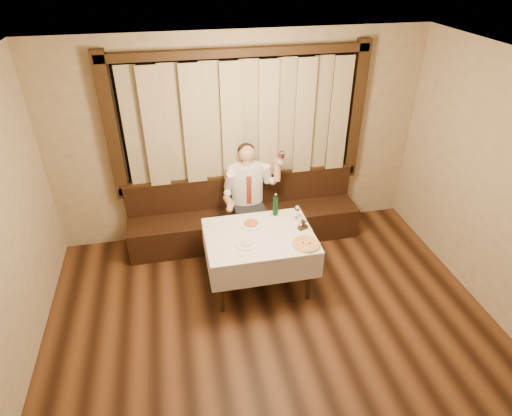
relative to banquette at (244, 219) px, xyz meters
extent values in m
cube|color=black|center=(0.00, -2.72, -0.32)|extent=(5.00, 6.00, 0.01)
cube|color=silver|center=(0.00, -2.72, 2.49)|extent=(5.00, 6.00, 0.01)
cube|color=tan|center=(0.00, 0.28, 1.09)|extent=(5.00, 0.01, 2.80)
cube|color=black|center=(0.00, 0.26, 1.39)|extent=(3.00, 0.02, 1.60)
cube|color=orange|center=(-0.70, 0.25, 1.09)|extent=(0.50, 0.01, 0.40)
cube|color=black|center=(0.00, 0.22, 0.54)|extent=(3.30, 0.12, 0.10)
cube|color=black|center=(0.00, 0.22, 2.24)|extent=(3.30, 0.12, 0.10)
cube|color=black|center=(-1.60, 0.22, 1.39)|extent=(0.16, 0.12, 1.90)
cube|color=black|center=(1.60, 0.22, 1.39)|extent=(0.16, 0.12, 1.90)
cube|color=#978161|center=(0.00, 0.16, 1.39)|extent=(2.90, 0.08, 1.55)
cube|color=black|center=(0.00, -0.04, -0.09)|extent=(3.20, 0.60, 0.45)
cube|color=black|center=(0.00, 0.20, 0.36)|extent=(3.20, 0.12, 0.45)
cube|color=black|center=(0.00, 0.20, 0.61)|extent=(3.20, 0.14, 0.04)
cylinder|color=black|center=(-0.52, -1.39, 0.04)|extent=(0.06, 0.06, 0.71)
cylinder|color=black|center=(0.52, -1.39, 0.04)|extent=(0.06, 0.06, 0.71)
cylinder|color=black|center=(-0.52, -0.65, 0.04)|extent=(0.06, 0.06, 0.71)
cylinder|color=black|center=(0.52, -0.65, 0.04)|extent=(0.06, 0.06, 0.71)
cube|color=black|center=(0.00, -1.02, 0.42)|extent=(1.20, 0.90, 0.04)
cube|color=silver|center=(0.00, -1.02, 0.44)|extent=(1.26, 0.96, 0.01)
cube|color=silver|center=(0.00, -1.50, 0.27)|extent=(1.26, 0.01, 0.35)
cube|color=silver|center=(0.00, -0.54, 0.27)|extent=(1.26, 0.01, 0.35)
cube|color=silver|center=(-0.63, -1.02, 0.27)|extent=(0.01, 0.96, 0.35)
cube|color=silver|center=(0.63, -1.02, 0.27)|extent=(0.01, 0.96, 0.35)
cylinder|color=white|center=(0.47, -1.33, 0.45)|extent=(0.33, 0.33, 0.01)
cylinder|color=#C25D1D|center=(0.47, -1.33, 0.46)|extent=(0.30, 0.30, 0.01)
torus|color=tan|center=(0.47, -1.33, 0.47)|extent=(0.32, 0.32, 0.02)
sphere|color=black|center=(0.44, -1.31, 0.47)|extent=(0.02, 0.02, 0.02)
sphere|color=black|center=(0.51, -1.34, 0.47)|extent=(0.02, 0.02, 0.02)
cylinder|color=white|center=(-0.06, -0.80, 0.45)|extent=(0.28, 0.28, 0.02)
ellipsoid|color=#B2371C|center=(-0.06, -0.80, 0.50)|extent=(0.17, 0.17, 0.08)
cylinder|color=white|center=(-0.18, -1.18, 0.45)|extent=(0.24, 0.24, 0.01)
ellipsoid|color=beige|center=(-0.18, -1.18, 0.49)|extent=(0.15, 0.15, 0.07)
cylinder|color=#0F461C|center=(0.28, -0.64, 0.57)|extent=(0.07, 0.07, 0.24)
cylinder|color=#0F461C|center=(0.28, -0.64, 0.71)|extent=(0.03, 0.03, 0.06)
cylinder|color=silver|center=(0.28, -0.64, 0.74)|extent=(0.03, 0.03, 0.01)
cylinder|color=white|center=(0.52, -0.77, 0.45)|extent=(0.06, 0.06, 0.01)
cylinder|color=white|center=(0.52, -0.77, 0.50)|extent=(0.01, 0.01, 0.09)
ellipsoid|color=white|center=(0.52, -0.77, 0.59)|extent=(0.07, 0.07, 0.08)
cube|color=black|center=(0.53, -1.01, 0.46)|extent=(0.13, 0.09, 0.04)
cube|color=black|center=(0.53, -1.01, 0.53)|extent=(0.03, 0.06, 0.09)
cylinder|color=white|center=(0.50, -1.02, 0.51)|extent=(0.03, 0.03, 0.07)
cylinder|color=silver|center=(0.50, -1.02, 0.55)|extent=(0.03, 0.03, 0.01)
cylinder|color=white|center=(0.56, -1.00, 0.51)|extent=(0.03, 0.03, 0.07)
cylinder|color=silver|center=(0.56, -1.00, 0.55)|extent=(0.03, 0.03, 0.01)
cube|color=black|center=(0.05, -0.17, 0.22)|extent=(0.41, 0.46, 0.16)
cube|color=black|center=(-0.07, -0.39, -0.09)|extent=(0.11, 0.12, 0.45)
cube|color=black|center=(0.16, -0.39, -0.09)|extent=(0.11, 0.12, 0.45)
ellipsoid|color=white|center=(0.05, -0.01, 0.58)|extent=(0.43, 0.27, 0.55)
cube|color=maroon|center=(0.05, -0.15, 0.55)|extent=(0.07, 0.01, 0.41)
cylinder|color=tan|center=(0.05, -0.01, 0.90)|extent=(0.10, 0.10, 0.08)
sphere|color=tan|center=(0.05, -0.01, 1.03)|extent=(0.22, 0.22, 0.22)
ellipsoid|color=black|center=(0.05, 0.02, 1.06)|extent=(0.22, 0.22, 0.17)
sphere|color=white|center=(-0.16, -0.01, 0.81)|extent=(0.13, 0.13, 0.13)
sphere|color=white|center=(0.25, -0.01, 0.81)|extent=(0.13, 0.13, 0.13)
sphere|color=tan|center=(-0.26, -0.43, 0.47)|extent=(0.09, 0.09, 0.09)
sphere|color=tan|center=(0.46, -0.19, 0.94)|extent=(0.10, 0.10, 0.10)
cylinder|color=white|center=(0.46, -0.22, 0.98)|extent=(0.01, 0.01, 0.11)
ellipsoid|color=white|center=(0.46, -0.22, 1.07)|extent=(0.09, 0.09, 0.11)
ellipsoid|color=#4C070F|center=(0.46, -0.22, 1.05)|extent=(0.07, 0.07, 0.06)
camera|label=1|loc=(-0.87, -5.00, 3.36)|focal=30.00mm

